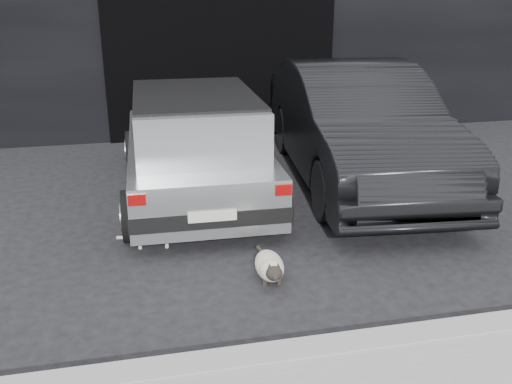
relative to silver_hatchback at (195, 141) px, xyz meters
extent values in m
plane|color=black|center=(-0.16, -1.04, -0.75)|extent=(80.00, 80.00, 0.00)
cube|color=black|center=(0.84, 2.95, 0.55)|extent=(4.00, 0.10, 2.60)
cube|color=#999A94|center=(0.84, -3.64, -0.69)|extent=(18.00, 0.25, 0.12)
cube|color=#AEB1B3|center=(0.00, 0.09, -0.29)|extent=(1.74, 3.74, 0.59)
cube|color=#AEB1B3|center=(0.00, -0.09, 0.30)|extent=(1.51, 2.50, 0.59)
cube|color=black|center=(0.00, -0.09, 0.30)|extent=(1.52, 2.41, 0.47)
cube|color=black|center=(-0.04, -1.69, -0.37)|extent=(1.67, 0.19, 0.17)
cube|color=black|center=(0.04, 1.88, -0.37)|extent=(1.67, 0.19, 0.17)
cube|color=silver|center=(-0.04, -1.77, -0.31)|extent=(0.49, 0.03, 0.11)
cube|color=#8C0707|center=(-0.77, -1.75, -0.09)|extent=(0.17, 0.03, 0.11)
cube|color=#8C0707|center=(0.69, -1.78, -0.09)|extent=(0.17, 0.03, 0.11)
cube|color=black|center=(0.00, -0.09, 0.61)|extent=(1.50, 2.25, 0.03)
cylinder|color=black|center=(-0.83, -1.22, -0.47)|extent=(0.22, 0.57, 0.57)
cylinder|color=slate|center=(-0.95, -1.21, -0.47)|extent=(0.03, 0.31, 0.31)
cylinder|color=black|center=(0.78, -1.25, -0.47)|extent=(0.22, 0.57, 0.57)
cylinder|color=slate|center=(0.89, -1.25, -0.47)|extent=(0.03, 0.31, 0.31)
cylinder|color=black|center=(-0.78, 1.39, -0.47)|extent=(0.22, 0.57, 0.57)
cylinder|color=slate|center=(-0.89, 1.40, -0.47)|extent=(0.03, 0.31, 0.31)
cylinder|color=black|center=(0.84, 1.36, -0.47)|extent=(0.22, 0.57, 0.57)
cylinder|color=slate|center=(0.95, 1.36, -0.47)|extent=(0.03, 0.31, 0.31)
imported|color=black|center=(2.26, 0.18, 0.05)|extent=(2.17, 5.02, 1.61)
ellipsoid|color=beige|center=(0.41, -2.33, -0.63)|extent=(0.31, 0.56, 0.21)
ellipsoid|color=beige|center=(0.40, -2.46, -0.61)|extent=(0.25, 0.25, 0.20)
ellipsoid|color=black|center=(0.39, -2.60, -0.57)|extent=(0.16, 0.15, 0.14)
sphere|color=black|center=(0.39, -2.66, -0.58)|extent=(0.06, 0.06, 0.06)
cone|color=black|center=(0.43, -2.59, -0.51)|extent=(0.05, 0.07, 0.07)
cone|color=black|center=(0.36, -2.58, -0.51)|extent=(0.05, 0.07, 0.07)
cylinder|color=black|center=(0.47, -2.49, -0.72)|extent=(0.04, 0.04, 0.07)
cylinder|color=black|center=(0.34, -2.48, -0.72)|extent=(0.04, 0.04, 0.07)
cylinder|color=black|center=(0.49, -2.17, -0.72)|extent=(0.04, 0.04, 0.07)
cylinder|color=black|center=(0.36, -2.16, -0.72)|extent=(0.04, 0.04, 0.07)
cylinder|color=black|center=(0.44, -2.03, -0.67)|extent=(0.12, 0.30, 0.09)
ellipsoid|color=white|center=(-0.63, -1.41, -0.60)|extent=(0.50, 0.30, 0.20)
ellipsoid|color=white|center=(-0.51, -1.42, -0.58)|extent=(0.23, 0.23, 0.17)
ellipsoid|color=silver|center=(-0.39, -1.44, -0.51)|extent=(0.14, 0.15, 0.12)
sphere|color=silver|center=(-0.33, -1.45, -0.52)|extent=(0.05, 0.05, 0.05)
cone|color=silver|center=(-0.40, -1.40, -0.45)|extent=(0.06, 0.05, 0.06)
cone|color=silver|center=(-0.41, -1.47, -0.45)|extent=(0.06, 0.05, 0.06)
cylinder|color=silver|center=(-0.48, -1.37, -0.69)|extent=(0.04, 0.04, 0.12)
cylinder|color=silver|center=(-0.50, -1.48, -0.69)|extent=(0.04, 0.04, 0.12)
cylinder|color=silver|center=(-0.76, -1.33, -0.69)|extent=(0.04, 0.04, 0.12)
cylinder|color=silver|center=(-0.77, -1.45, -0.69)|extent=(0.04, 0.04, 0.12)
cylinder|color=silver|center=(-0.88, -1.37, -0.65)|extent=(0.26, 0.09, 0.08)
ellipsoid|color=gray|center=(-0.72, -1.42, -0.58)|extent=(0.19, 0.15, 0.09)
camera|label=1|loc=(-0.75, -7.02, 1.90)|focal=40.00mm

